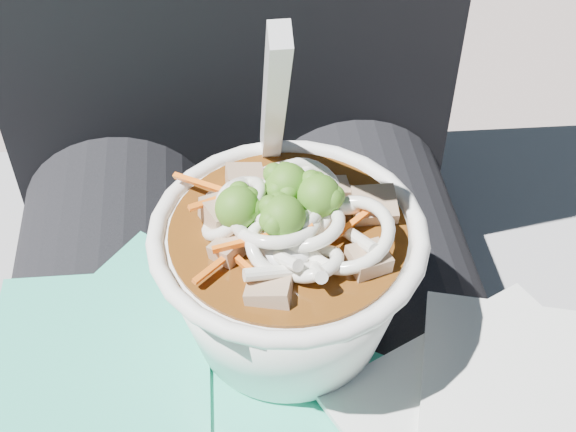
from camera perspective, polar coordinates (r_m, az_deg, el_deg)
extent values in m
cube|color=#2BB794|center=(0.47, -11.26, -8.55)|extent=(0.16, 0.17, 0.00)
cube|color=#2BB794|center=(0.47, -13.30, -9.55)|extent=(0.13, 0.12, 0.00)
cube|color=silver|center=(0.45, 18.03, -12.71)|extent=(0.16, 0.16, 0.00)
torus|color=white|center=(0.41, 0.00, -1.20)|extent=(0.14, 0.14, 0.01)
cylinder|color=#4D280B|center=(0.41, 0.00, -1.50)|extent=(0.12, 0.12, 0.01)
torus|color=white|center=(0.42, -0.52, 2.91)|extent=(0.06, 0.05, 0.03)
torus|color=white|center=(0.41, -3.94, 0.52)|extent=(0.05, 0.06, 0.04)
torus|color=white|center=(0.40, 1.00, 0.53)|extent=(0.05, 0.05, 0.02)
torus|color=white|center=(0.38, 1.89, -3.42)|extent=(0.04, 0.04, 0.02)
torus|color=white|center=(0.40, -0.03, -0.35)|extent=(0.05, 0.05, 0.03)
torus|color=white|center=(0.40, -2.17, -0.10)|extent=(0.05, 0.07, 0.05)
torus|color=white|center=(0.41, 1.04, 1.16)|extent=(0.06, 0.05, 0.05)
torus|color=white|center=(0.39, 1.52, -0.73)|extent=(0.05, 0.05, 0.02)
torus|color=white|center=(0.39, -0.51, -2.26)|extent=(0.05, 0.05, 0.03)
torus|color=white|center=(0.41, 2.76, 1.61)|extent=(0.05, 0.05, 0.03)
torus|color=white|center=(0.40, -2.65, 0.70)|extent=(0.05, 0.05, 0.02)
torus|color=white|center=(0.40, -0.52, 0.21)|extent=(0.04, 0.04, 0.03)
torus|color=white|center=(0.40, -2.02, -1.31)|extent=(0.04, 0.04, 0.02)
torus|color=white|center=(0.39, -0.82, -0.57)|extent=(0.06, 0.06, 0.02)
torus|color=white|center=(0.39, 4.28, -1.30)|extent=(0.06, 0.06, 0.03)
cylinder|color=white|center=(0.38, -0.64, -2.94)|extent=(0.02, 0.03, 0.02)
cylinder|color=white|center=(0.40, 1.65, -0.56)|extent=(0.03, 0.02, 0.02)
cylinder|color=white|center=(0.38, 2.07, -3.85)|extent=(0.01, 0.03, 0.02)
cylinder|color=white|center=(0.38, -0.59, -3.99)|extent=(0.04, 0.01, 0.01)
cylinder|color=white|center=(0.39, 4.93, -1.58)|extent=(0.02, 0.04, 0.02)
cylinder|color=white|center=(0.41, -4.27, 0.95)|extent=(0.03, 0.03, 0.02)
cylinder|color=#71A650|center=(0.41, 2.16, 0.19)|extent=(0.01, 0.01, 0.01)
sphere|color=#2C6216|center=(0.40, 2.21, 1.42)|extent=(0.02, 0.02, 0.02)
sphere|color=#2C6216|center=(0.39, 3.16, 1.21)|extent=(0.01, 0.01, 0.01)
sphere|color=#2C6216|center=(0.40, 3.28, 1.43)|extent=(0.01, 0.01, 0.01)
sphere|color=#2C6216|center=(0.40, 2.03, 2.43)|extent=(0.01, 0.01, 0.01)
sphere|color=#2C6216|center=(0.40, 1.67, 2.51)|extent=(0.01, 0.01, 0.01)
cylinder|color=#71A650|center=(0.41, -0.06, 1.02)|extent=(0.01, 0.01, 0.01)
sphere|color=#2C6216|center=(0.40, -0.06, 2.25)|extent=(0.02, 0.02, 0.02)
sphere|color=#2C6216|center=(0.40, -0.76, 1.83)|extent=(0.01, 0.01, 0.01)
sphere|color=#2C6216|center=(0.41, -0.18, 3.12)|extent=(0.01, 0.01, 0.01)
sphere|color=#2C6216|center=(0.40, -0.02, 1.65)|extent=(0.01, 0.01, 0.01)
sphere|color=#2C6216|center=(0.40, -1.00, 3.02)|extent=(0.01, 0.01, 0.01)
cylinder|color=#71A650|center=(0.40, -3.53, -0.67)|extent=(0.01, 0.01, 0.01)
sphere|color=#2C6216|center=(0.39, -3.60, 0.56)|extent=(0.02, 0.02, 0.02)
sphere|color=#2C6216|center=(0.39, -2.87, 1.26)|extent=(0.01, 0.01, 0.01)
sphere|color=#2C6216|center=(0.39, -3.49, 1.70)|extent=(0.01, 0.01, 0.01)
sphere|color=#2C6216|center=(0.39, -2.79, 1.30)|extent=(0.01, 0.01, 0.01)
sphere|color=#2C6216|center=(0.39, -2.54, 0.46)|extent=(0.01, 0.01, 0.01)
cylinder|color=#71A650|center=(0.39, -0.35, -1.34)|extent=(0.01, 0.01, 0.01)
sphere|color=#2C6216|center=(0.39, -0.36, -0.11)|extent=(0.02, 0.02, 0.02)
sphere|color=#2C6216|center=(0.38, -1.02, -0.57)|extent=(0.01, 0.01, 0.01)
sphere|color=#2C6216|center=(0.39, -1.29, 0.71)|extent=(0.01, 0.01, 0.01)
sphere|color=#2C6216|center=(0.39, -0.68, 0.94)|extent=(0.01, 0.01, 0.01)
sphere|color=#2C6216|center=(0.38, -1.26, -0.35)|extent=(0.01, 0.01, 0.01)
cube|color=orange|center=(0.40, -0.92, -1.48)|extent=(0.05, 0.01, 0.01)
cube|color=orange|center=(0.40, 1.56, -1.33)|extent=(0.03, 0.02, 0.01)
cube|color=orange|center=(0.41, -4.67, 1.32)|extent=(0.04, 0.02, 0.01)
cube|color=orange|center=(0.40, 3.52, -1.34)|extent=(0.04, 0.03, 0.02)
cube|color=orange|center=(0.41, 1.73, 1.77)|extent=(0.03, 0.02, 0.01)
cube|color=orange|center=(0.41, -5.54, 2.09)|extent=(0.04, 0.03, 0.01)
cube|color=orange|center=(0.39, -4.58, -3.04)|extent=(0.03, 0.03, 0.00)
cube|color=orange|center=(0.38, -1.80, -1.56)|extent=(0.05, 0.01, 0.01)
cube|color=orange|center=(0.41, 0.76, 0.59)|extent=(0.02, 0.03, 0.01)
cube|color=orange|center=(0.39, -3.65, -3.03)|extent=(0.02, 0.03, 0.01)
cube|color=#936E53|center=(0.41, 6.13, 0.59)|extent=(0.02, 0.02, 0.02)
cube|color=#936E53|center=(0.42, 3.17, 1.79)|extent=(0.02, 0.02, 0.01)
cube|color=#936E53|center=(0.43, -3.09, 2.53)|extent=(0.02, 0.02, 0.02)
cube|color=#936E53|center=(0.41, -4.31, 0.26)|extent=(0.03, 0.03, 0.02)
cube|color=#936E53|center=(0.39, -4.15, -2.33)|extent=(0.02, 0.02, 0.01)
cube|color=#936E53|center=(0.38, -1.32, -5.49)|extent=(0.03, 0.02, 0.02)
cube|color=#936E53|center=(0.39, 5.74, -3.18)|extent=(0.02, 0.02, 0.01)
ellipsoid|color=silver|center=(0.39, -0.24, -1.67)|extent=(0.03, 0.04, 0.01)
cube|color=silver|center=(0.39, -0.98, 8.20)|extent=(0.01, 0.08, 0.12)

